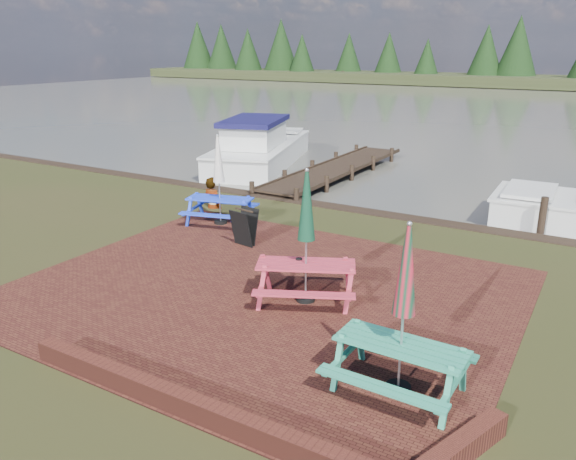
% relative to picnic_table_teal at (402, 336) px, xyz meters
% --- Properties ---
extents(ground, '(120.00, 120.00, 0.00)m').
position_rel_picnic_table_teal_xyz_m(ground, '(-3.29, 0.78, -0.83)').
color(ground, black).
rests_on(ground, ground).
extents(paving, '(9.00, 7.50, 0.02)m').
position_rel_picnic_table_teal_xyz_m(paving, '(-3.29, 1.78, -0.82)').
color(paving, '#391612').
rests_on(paving, ground).
extents(brick_wall, '(6.21, 1.79, 0.30)m').
position_rel_picnic_table_teal_xyz_m(brick_wall, '(-1.15, -1.64, -0.68)').
color(brick_wall, '#4C1E16').
rests_on(brick_wall, ground).
extents(water, '(120.00, 60.00, 0.02)m').
position_rel_picnic_table_teal_xyz_m(water, '(-3.29, 37.78, -0.83)').
color(water, '#48463E').
rests_on(water, ground).
extents(picnic_table_teal, '(1.74, 1.56, 2.36)m').
position_rel_picnic_table_teal_xyz_m(picnic_table_teal, '(0.00, 0.00, 0.00)').
color(picnic_table_teal, '#2A896C').
rests_on(picnic_table_teal, ground).
extents(picnic_table_red, '(2.24, 2.14, 2.42)m').
position_rel_picnic_table_teal_xyz_m(picnic_table_red, '(-2.41, 1.82, 0.02)').
color(picnic_table_red, '#AC2C3D').
rests_on(picnic_table_red, ground).
extents(picnic_table_blue, '(1.98, 1.85, 2.30)m').
position_rel_picnic_table_teal_xyz_m(picnic_table_blue, '(-6.55, 4.79, -0.02)').
color(picnic_table_blue, blue).
rests_on(picnic_table_blue, ground).
extents(chalkboard, '(0.56, 0.58, 0.86)m').
position_rel_picnic_table_teal_xyz_m(chalkboard, '(-5.07, 3.75, -0.38)').
color(chalkboard, black).
rests_on(chalkboard, ground).
extents(jetty, '(1.76, 9.08, 1.00)m').
position_rel_picnic_table_teal_xyz_m(jetty, '(-6.79, 12.05, -0.71)').
color(jetty, black).
rests_on(jetty, ground).
extents(boat_jetty, '(4.71, 7.88, 2.16)m').
position_rel_picnic_table_teal_xyz_m(boat_jetty, '(-10.32, 12.40, -0.38)').
color(boat_jetty, silver).
rests_on(boat_jetty, ground).
extents(person, '(0.68, 0.49, 1.75)m').
position_rel_picnic_table_teal_xyz_m(person, '(-7.70, 5.93, 0.05)').
color(person, gray).
rests_on(person, ground).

